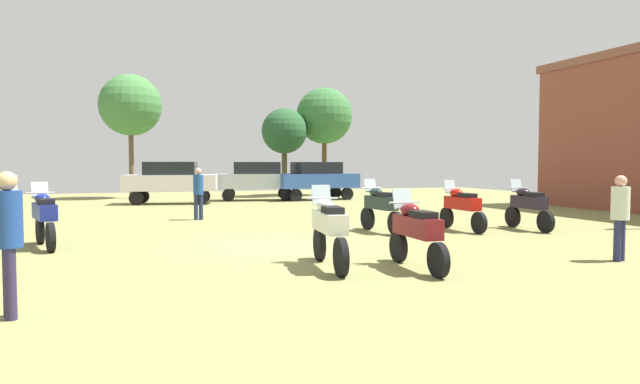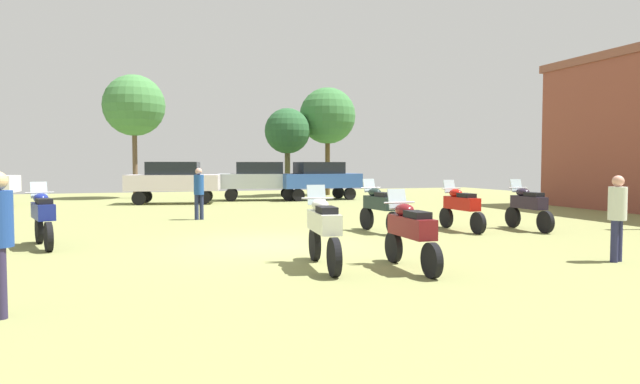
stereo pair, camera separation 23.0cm
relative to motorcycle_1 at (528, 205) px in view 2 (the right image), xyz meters
name	(u,v)px [view 2 (the right image)]	position (x,y,z in m)	size (l,w,h in m)	color
ground_plane	(271,245)	(-7.72, -0.53, -0.72)	(44.00, 52.00, 0.02)	olive
motorcycle_1	(528,205)	(0.00, 0.00, 0.00)	(0.62, 2.09, 1.46)	black
motorcycle_2	(323,228)	(-7.44, -3.64, 0.03)	(0.62, 2.30, 1.51)	black
motorcycle_3	(411,231)	(-5.98, -4.28, -0.01)	(0.62, 2.17, 1.44)	black
motorcycle_6	(461,206)	(-1.91, 0.49, 0.00)	(0.62, 2.22, 1.44)	black
motorcycle_7	(43,216)	(-12.76, 0.73, 0.02)	(0.80, 2.11, 1.49)	black
motorcycle_8	(379,206)	(-4.29, 0.87, 0.01)	(0.62, 2.15, 1.48)	black
car_1	(319,178)	(-1.61, 14.58, 0.46)	(4.44, 2.17, 2.00)	black
car_4	(260,178)	(-4.69, 15.14, 0.46)	(4.56, 2.58, 2.00)	black
car_5	(173,179)	(-9.11, 13.98, 0.46)	(4.57, 2.63, 2.00)	black
person_2	(617,212)	(-1.80, -4.84, 0.27)	(0.43, 0.43, 1.69)	#25274D
person_3	(199,189)	(-8.73, 5.95, 0.32)	(0.37, 0.37, 1.77)	#222B4B
tree_2	(134,106)	(-10.88, 19.12, 4.39)	(3.37, 3.37, 6.81)	brown
tree_3	(328,116)	(0.25, 18.63, 4.08)	(3.40, 3.40, 6.52)	brown
tree_5	(287,132)	(-2.41, 18.09, 3.07)	(2.65, 2.65, 5.15)	#4D4A2B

